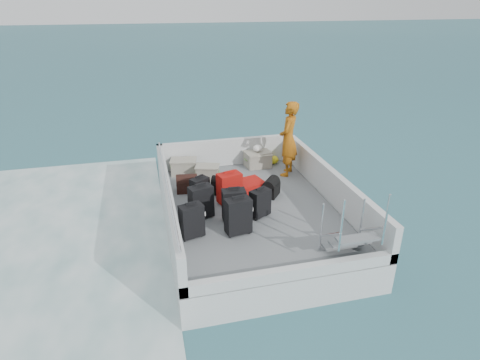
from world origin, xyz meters
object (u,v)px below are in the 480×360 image
at_px(suitcase_1, 201,202).
at_px(passenger, 288,139).
at_px(suitcase_2, 200,190).
at_px(suitcase_5, 229,188).
at_px(crate_1, 208,173).
at_px(crate_2, 257,159).
at_px(suitcase_0, 192,221).
at_px(suitcase_8, 245,189).
at_px(crate_3, 259,161).
at_px(crate_0, 184,167).
at_px(suitcase_7, 260,203).
at_px(suitcase_3, 238,216).
at_px(suitcase_4, 234,206).

bearing_deg(suitcase_1, passenger, 17.63).
xyz_separation_m(suitcase_2, suitcase_5, (0.60, -0.19, 0.06)).
distance_m(crate_1, crate_2, 1.48).
relative_size(suitcase_0, suitcase_1, 0.96).
height_order(suitcase_1, suitcase_8, suitcase_1).
height_order(suitcase_8, crate_3, crate_3).
xyz_separation_m(suitcase_8, passenger, (1.30, 0.90, 0.76)).
distance_m(suitcase_1, suitcase_5, 0.84).
bearing_deg(suitcase_0, crate_1, 57.77).
bearing_deg(suitcase_2, crate_0, 64.23).
distance_m(suitcase_5, crate_0, 1.94).
bearing_deg(passenger, suitcase_8, -22.91).
bearing_deg(suitcase_8, suitcase_7, 167.40).
xyz_separation_m(suitcase_7, passenger, (1.26, 1.88, 0.63)).
distance_m(suitcase_0, suitcase_7, 1.49).
bearing_deg(crate_1, suitcase_0, -105.86).
distance_m(suitcase_1, crate_2, 2.96).
bearing_deg(crate_1, suitcase_5, -79.57).
bearing_deg(passenger, crate_1, -62.63).
xyz_separation_m(suitcase_8, crate_0, (-1.19, 1.51, 0.02)).
height_order(crate_1, crate_2, crate_2).
bearing_deg(crate_3, suitcase_0, -126.16).
distance_m(suitcase_8, crate_2, 1.73).
distance_m(suitcase_2, suitcase_8, 1.03).
height_order(suitcase_0, suitcase_2, suitcase_0).
height_order(crate_3, passenger, passenger).
xyz_separation_m(crate_2, crate_3, (0.03, -0.06, -0.01)).
xyz_separation_m(crate_2, passenger, (0.57, -0.67, 0.73)).
bearing_deg(suitcase_5, suitcase_8, 16.36).
xyz_separation_m(suitcase_3, crate_2, (1.26, 3.07, -0.17)).
xyz_separation_m(suitcase_5, passenger, (1.72, 1.17, 0.58)).
bearing_deg(suitcase_1, crate_0, 75.37).
distance_m(crate_2, crate_3, 0.07).
relative_size(suitcase_0, crate_0, 1.10).
distance_m(suitcase_2, crate_1, 1.21).
relative_size(suitcase_2, suitcase_4, 0.84).
bearing_deg(suitcase_2, suitcase_8, -27.45).
relative_size(suitcase_1, suitcase_8, 0.85).
xyz_separation_m(suitcase_0, suitcase_7, (1.42, 0.44, -0.04)).
bearing_deg(suitcase_7, suitcase_8, 64.88).
height_order(crate_0, crate_2, crate_2).
bearing_deg(suitcase_4, crate_1, 97.19).
distance_m(crate_2, passenger, 1.14).
relative_size(suitcase_0, suitcase_7, 1.13).
bearing_deg(crate_2, suitcase_1, -128.32).
relative_size(suitcase_3, crate_2, 1.15).
bearing_deg(suitcase_3, crate_2, 59.09).
height_order(suitcase_4, crate_1, suitcase_4).
xyz_separation_m(suitcase_7, crate_0, (-1.23, 2.49, -0.11)).
height_order(suitcase_0, crate_0, suitcase_0).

